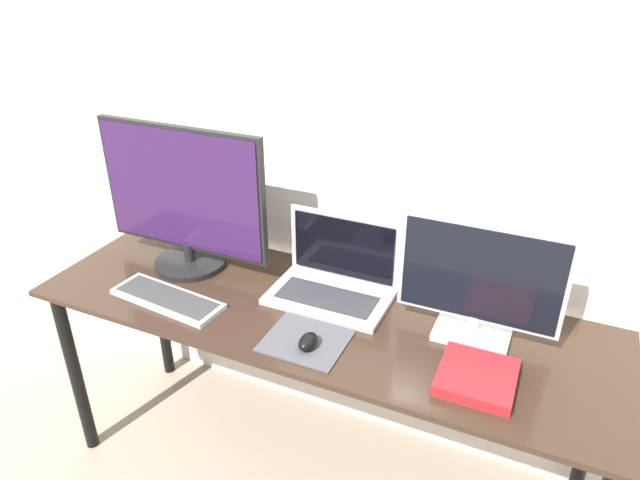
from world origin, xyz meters
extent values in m
cube|color=silver|center=(0.00, 0.64, 1.25)|extent=(7.00, 0.05, 2.50)
cube|color=#332319|center=(0.00, 0.29, 0.70)|extent=(1.77, 0.57, 0.02)
cylinder|color=black|center=(-0.83, 0.05, 0.34)|extent=(0.04, 0.04, 0.69)
cylinder|color=black|center=(-0.83, 0.52, 0.34)|extent=(0.04, 0.04, 0.69)
cylinder|color=black|center=(0.83, 0.52, 0.34)|extent=(0.04, 0.04, 0.69)
cylinder|color=black|center=(-0.51, 0.36, 0.72)|extent=(0.24, 0.24, 0.02)
cylinder|color=black|center=(-0.51, 0.36, 0.76)|extent=(0.04, 0.04, 0.06)
cube|color=black|center=(-0.51, 0.36, 0.99)|extent=(0.61, 0.02, 0.42)
cube|color=#331947|center=(-0.51, 0.35, 0.99)|extent=(0.58, 0.01, 0.40)
cube|color=silver|center=(0.45, 0.36, 0.72)|extent=(0.21, 0.15, 0.02)
cylinder|color=silver|center=(0.45, 0.36, 0.75)|extent=(0.04, 0.04, 0.05)
cube|color=silver|center=(0.45, 0.36, 0.91)|extent=(0.45, 0.02, 0.30)
cube|color=black|center=(0.45, 0.35, 0.91)|extent=(0.42, 0.01, 0.27)
cube|color=#ADADB2|center=(0.01, 0.36, 0.71)|extent=(0.37, 0.23, 0.02)
cube|color=#2D2D33|center=(0.01, 0.34, 0.73)|extent=(0.31, 0.13, 0.00)
cube|color=#ADADB2|center=(0.01, 0.48, 0.84)|extent=(0.37, 0.01, 0.22)
cube|color=black|center=(0.01, 0.47, 0.84)|extent=(0.34, 0.01, 0.20)
cube|color=silver|center=(-0.44, 0.14, 0.71)|extent=(0.38, 0.16, 0.02)
cube|color=#383838|center=(-0.44, 0.14, 0.72)|extent=(0.35, 0.13, 0.00)
cube|color=#47474C|center=(0.03, 0.13, 0.71)|extent=(0.23, 0.20, 0.00)
ellipsoid|color=black|center=(0.05, 0.11, 0.73)|extent=(0.05, 0.08, 0.04)
cube|color=red|center=(0.50, 0.17, 0.72)|extent=(0.19, 0.20, 0.03)
cube|color=white|center=(0.50, 0.17, 0.72)|extent=(0.19, 0.19, 0.03)
camera|label=1|loc=(0.60, -1.01, 1.70)|focal=32.00mm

